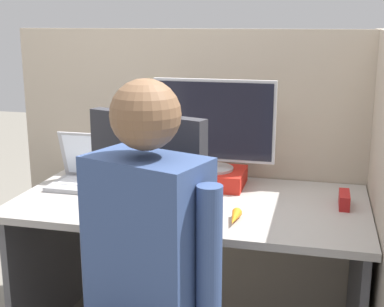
% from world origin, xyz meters
% --- Properties ---
extents(cubicle_panel_back, '(1.97, 0.05, 1.42)m').
position_xyz_m(cubicle_panel_back, '(-0.00, 0.79, 0.71)').
color(cubicle_panel_back, tan).
rests_on(cubicle_panel_back, ground).
extents(cubicle_panel_right, '(0.04, 1.42, 1.42)m').
position_xyz_m(cubicle_panel_right, '(0.76, 0.31, 0.71)').
color(cubicle_panel_right, tan).
rests_on(cubicle_panel_right, ground).
extents(desk, '(1.47, 0.77, 0.72)m').
position_xyz_m(desk, '(0.00, 0.38, 0.54)').
color(desk, '#9E9993').
rests_on(desk, ground).
extents(paper_box, '(0.29, 0.24, 0.08)m').
position_xyz_m(paper_box, '(0.05, 0.60, 0.76)').
color(paper_box, red).
rests_on(paper_box, desk).
extents(monitor, '(0.55, 0.19, 0.41)m').
position_xyz_m(monitor, '(0.05, 0.60, 1.01)').
color(monitor, '#B2B2B7').
rests_on(monitor, paper_box).
extents(laptop, '(0.33, 0.23, 0.24)m').
position_xyz_m(laptop, '(-0.49, 0.46, 0.77)').
color(laptop, '#99999E').
rests_on(laptop, desk).
extents(mouse, '(0.07, 0.04, 0.04)m').
position_xyz_m(mouse, '(-0.21, 0.27, 0.74)').
color(mouse, black).
rests_on(mouse, desk).
extents(stapler, '(0.04, 0.14, 0.06)m').
position_xyz_m(stapler, '(0.63, 0.44, 0.75)').
color(stapler, '#A31919').
rests_on(stapler, desk).
extents(carrot_toy, '(0.04, 0.15, 0.04)m').
position_xyz_m(carrot_toy, '(0.23, 0.16, 0.74)').
color(carrot_toy, orange).
rests_on(carrot_toy, desk).
extents(office_chair, '(0.59, 0.63, 1.17)m').
position_xyz_m(office_chair, '(0.02, -0.23, 0.59)').
color(office_chair, '#2D2D33').
rests_on(office_chair, ground).
extents(person, '(0.46, 0.46, 1.31)m').
position_xyz_m(person, '(0.07, -0.39, 0.77)').
color(person, black).
rests_on(person, ground).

